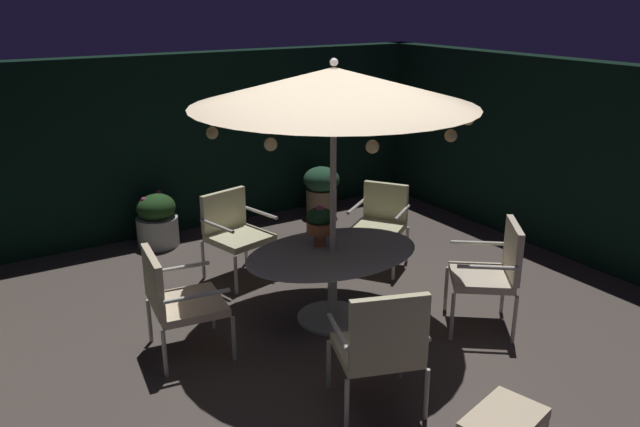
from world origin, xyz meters
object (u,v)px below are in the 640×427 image
object	(u,v)px
potted_plant_left_near	(321,189)
patio_chair_north	(176,297)
patio_chair_northeast	(382,344)
ottoman_footrest	(504,423)
patio_chair_southeast	(381,219)
patio_chair_south	(234,228)
patio_umbrella	(334,87)
patio_dining_table	(333,266)
patio_chair_east	(493,268)
potted_plant_back_right	(157,220)
centerpiece_planter	(320,222)

from	to	relation	value
potted_plant_left_near	patio_chair_north	bearing A→B (deg)	-140.40
patio_chair_northeast	ottoman_footrest	size ratio (longest dim) A/B	1.58
patio_chair_northeast	patio_chair_southeast	bearing A→B (deg)	53.07
patio_chair_northeast	patio_chair_south	bearing A→B (deg)	87.32
potted_plant_left_near	patio_chair_southeast	bearing A→B (deg)	-100.59
patio_umbrella	patio_chair_northeast	distance (m)	2.21
patio_dining_table	patio_chair_east	world-z (taller)	patio_chair_east
patio_chair_north	potted_plant_back_right	size ratio (longest dim) A/B	1.44
patio_umbrella	patio_chair_northeast	world-z (taller)	patio_umbrella
patio_chair_northeast	patio_chair_north	bearing A→B (deg)	121.99
patio_umbrella	patio_chair_east	world-z (taller)	patio_umbrella
patio_chair_south	ottoman_footrest	bearing A→B (deg)	-87.12
centerpiece_planter	patio_chair_northeast	bearing A→B (deg)	-106.22
patio_chair_south	potted_plant_back_right	world-z (taller)	patio_chair_south
patio_dining_table	ottoman_footrest	bearing A→B (deg)	-94.08
patio_chair_east	patio_umbrella	bearing A→B (deg)	142.83
patio_chair_north	patio_chair_south	bearing A→B (deg)	48.34
potted_plant_back_right	potted_plant_left_near	world-z (taller)	potted_plant_left_near
patio_chair_south	centerpiece_planter	bearing A→B (deg)	-75.05
patio_chair_southeast	potted_plant_left_near	bearing A→B (deg)	79.41
ottoman_footrest	potted_plant_left_near	xyz separation A→B (m)	(1.71, 4.97, 0.04)
patio_chair_south	ottoman_footrest	world-z (taller)	patio_chair_south
patio_chair_east	patio_chair_southeast	size ratio (longest dim) A/B	1.10
patio_umbrella	potted_plant_back_right	distance (m)	3.45
patio_umbrella	ottoman_footrest	world-z (taller)	patio_umbrella
patio_chair_north	potted_plant_left_near	bearing A→B (deg)	39.60
centerpiece_planter	patio_chair_south	bearing A→B (deg)	104.95
ottoman_footrest	patio_dining_table	bearing A→B (deg)	85.92
patio_chair_north	patio_chair_southeast	bearing A→B (deg)	14.04
patio_chair_north	potted_plant_left_near	world-z (taller)	patio_chair_north
patio_chair_east	patio_chair_south	size ratio (longest dim) A/B	1.09
centerpiece_planter	patio_chair_northeast	world-z (taller)	centerpiece_planter
patio_chair_south	potted_plant_back_right	size ratio (longest dim) A/B	1.42
patio_chair_northeast	ottoman_footrest	world-z (taller)	patio_chair_northeast
patio_chair_southeast	potted_plant_back_right	world-z (taller)	patio_chair_southeast
patio_chair_east	patio_chair_southeast	distance (m)	1.74
patio_chair_south	patio_umbrella	bearing A→B (deg)	-76.16
patio_chair_northeast	patio_chair_southeast	xyz separation A→B (m)	(1.69, 2.24, -0.02)
centerpiece_planter	patio_chair_east	bearing A→B (deg)	-42.11
patio_dining_table	potted_plant_back_right	size ratio (longest dim) A/B	2.57
centerpiece_planter	patio_chair_east	size ratio (longest dim) A/B	0.39
potted_plant_back_right	patio_chair_northeast	bearing A→B (deg)	-85.86
centerpiece_planter	patio_chair_southeast	bearing A→B (deg)	28.04
patio_chair_north	patio_chair_east	world-z (taller)	patio_chair_east
patio_dining_table	potted_plant_left_near	size ratio (longest dim) A/B	2.42
patio_dining_table	patio_chair_east	size ratio (longest dim) A/B	1.67
patio_umbrella	ottoman_footrest	bearing A→B (deg)	-94.08
patio_chair_southeast	patio_chair_south	xyz separation A→B (m)	(-1.55, 0.59, 0.00)
ottoman_footrest	potted_plant_left_near	bearing A→B (deg)	71.04
centerpiece_planter	patio_chair_north	distance (m)	1.50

